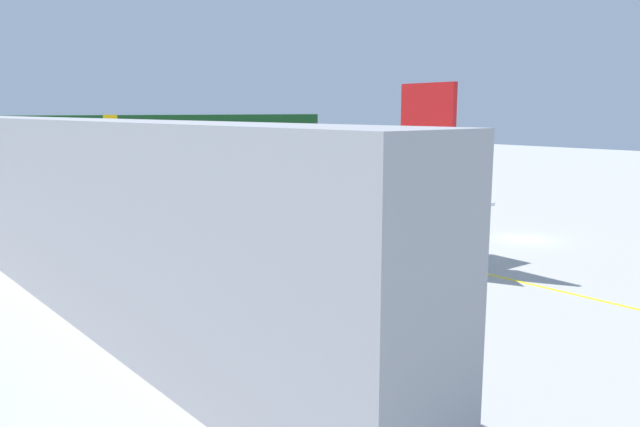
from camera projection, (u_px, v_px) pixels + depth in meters
The scene contains 14 objects.
ground at pixel (212, 185), 84.25m from camera, with size 240.00×320.00×0.20m, color #A8A8A3.
distant_treeline at pixel (5, 132), 162.47m from camera, with size 216.00×6.00×8.88m, color #19471E.
terminal_building at pixel (39, 197), 37.58m from camera, with size 4.00×61.93×9.75m, color #99999E.
airliner_foreground at pixel (287, 191), 51.93m from camera, with size 34.63×41.73×11.90m.
airliner_mid_apron at pixel (371, 146), 125.03m from camera, with size 26.10×30.59×10.10m.
airliner_far_taxiway at pixel (64, 143), 141.12m from camera, with size 23.68×27.70×9.29m.
service_truck_fuel at pixel (401, 229), 44.40m from camera, with size 4.03×5.98×2.98m.
service_truck_baggage at pixel (224, 247), 40.69m from camera, with size 7.02×4.27×2.71m.
service_truck_catering at pixel (299, 322), 25.47m from camera, with size 3.80×5.85×2.40m.
cargo_container_near at pixel (74, 232), 46.65m from camera, with size 2.30×2.30×2.02m.
crew_marshaller at pixel (193, 226), 48.92m from camera, with size 0.58×0.40×1.66m.
crew_loader_left at pixel (100, 222), 50.31m from camera, with size 0.40×0.58×1.76m.
crew_loader_right at pixel (453, 228), 47.73m from camera, with size 0.33×0.61×1.79m.
apron_guide_line at pixel (326, 236), 49.59m from camera, with size 0.30×60.00×0.01m, color yellow.
Camera 1 is at (-43.44, -25.13, 10.17)m, focal length 34.03 mm.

